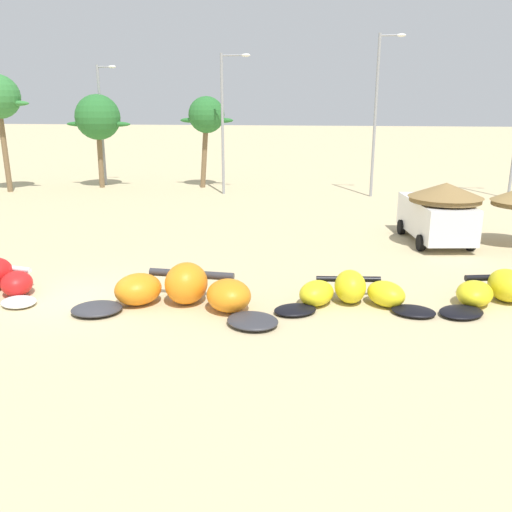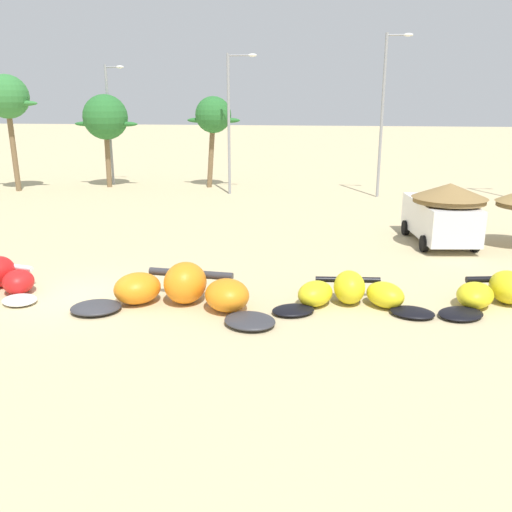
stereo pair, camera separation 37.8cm
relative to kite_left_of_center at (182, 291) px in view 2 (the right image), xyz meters
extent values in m
plane|color=#C6B284|center=(-3.38, 0.35, -0.49)|extent=(260.00, 260.00, 0.00)
ellipsoid|color=red|center=(-5.52, 0.30, -0.10)|extent=(1.35, 1.44, 0.78)
ellipsoid|color=white|center=(-5.00, -0.54, -0.38)|extent=(1.49, 1.43, 0.21)
cylinder|color=white|center=(-6.44, 1.18, 0.13)|extent=(2.05, 0.60, 0.19)
ellipsoid|color=#333338|center=(-2.38, -0.81, -0.36)|extent=(1.78, 1.65, 0.25)
ellipsoid|color=orange|center=(-1.42, 0.07, -0.02)|extent=(1.93, 1.95, 0.94)
ellipsoid|color=orange|center=(0.02, 0.34, 0.15)|extent=(1.38, 1.55, 1.27)
ellipsoid|color=orange|center=(1.42, -0.10, -0.02)|extent=(1.87, 1.93, 0.94)
ellipsoid|color=#333338|center=(2.26, -1.10, -0.36)|extent=(1.86, 1.77, 0.25)
cylinder|color=#333338|center=(0.05, 0.86, 0.27)|extent=(2.74, 0.42, 0.25)
cube|color=#333338|center=(0.01, 0.20, 0.15)|extent=(1.02, 0.59, 0.04)
ellipsoid|color=black|center=(3.38, -0.06, -0.39)|extent=(1.56, 1.41, 0.20)
ellipsoid|color=yellow|center=(3.97, 0.70, -0.11)|extent=(1.45, 1.57, 0.75)
ellipsoid|color=yellow|center=(4.99, 1.07, 0.02)|extent=(1.08, 1.37, 1.01)
ellipsoid|color=yellow|center=(6.06, 0.92, -0.11)|extent=(1.55, 1.58, 0.75)
ellipsoid|color=black|center=(6.79, 0.29, -0.39)|extent=(1.47, 1.23, 0.20)
cylinder|color=black|center=(4.94, 1.52, 0.11)|extent=(2.02, 0.39, 0.18)
cube|color=black|center=(5.00, 0.95, 0.02)|extent=(0.77, 0.53, 0.04)
ellipsoid|color=black|center=(8.16, 0.41, -0.39)|extent=(1.72, 1.62, 0.20)
ellipsoid|color=yellow|center=(8.72, 1.32, -0.12)|extent=(1.50, 1.67, 0.74)
ellipsoid|color=yellow|center=(9.80, 1.85, 0.01)|extent=(1.31, 1.56, 1.00)
cylinder|color=black|center=(9.70, 2.31, 0.11)|extent=(2.22, 0.66, 0.20)
cube|color=black|center=(9.83, 1.71, 0.01)|extent=(0.89, 0.65, 0.04)
cylinder|color=brown|center=(9.09, 8.45, 0.58)|extent=(0.10, 0.10, 2.12)
cone|color=olive|center=(9.09, 8.45, 1.94)|extent=(3.08, 3.08, 0.60)
cylinder|color=brown|center=(9.09, 8.45, 1.54)|extent=(2.93, 2.93, 0.20)
cube|color=white|center=(8.91, 9.14, 0.60)|extent=(2.76, 4.99, 1.50)
cube|color=black|center=(8.72, 10.43, 0.87)|extent=(2.19, 1.47, 0.56)
cylinder|color=black|center=(7.67, 10.43, -0.15)|extent=(0.34, 0.71, 0.68)
cylinder|color=black|center=(9.73, 10.74, -0.15)|extent=(0.34, 0.71, 0.68)
cylinder|color=black|center=(8.10, 7.53, -0.15)|extent=(0.34, 0.71, 0.68)
cylinder|color=black|center=(10.16, 7.84, -0.15)|extent=(0.34, 0.71, 0.68)
cylinder|color=brown|center=(-17.55, 19.59, 2.66)|extent=(0.43, 0.36, 6.30)
sphere|color=#337A38|center=(-17.59, 19.59, 5.81)|extent=(2.88, 2.88, 2.88)
ellipsoid|color=#337A38|center=(-16.43, 19.59, 5.38)|extent=(2.01, 0.50, 0.36)
cylinder|color=brown|center=(-11.98, 22.27, 1.98)|extent=(0.43, 0.36, 4.93)
sphere|color=#286B2D|center=(-11.94, 22.27, 4.44)|extent=(3.13, 3.13, 3.13)
ellipsoid|color=#286B2D|center=(-13.19, 22.27, 3.97)|extent=(2.19, 0.50, 0.36)
ellipsoid|color=#286B2D|center=(-10.69, 22.27, 3.97)|extent=(2.19, 0.50, 0.36)
cylinder|color=brown|center=(-4.60, 23.27, 2.06)|extent=(0.77, 0.36, 5.11)
sphere|color=#286B2D|center=(-4.40, 23.27, 4.61)|extent=(2.52, 2.52, 2.52)
ellipsoid|color=#286B2D|center=(-5.40, 23.27, 4.23)|extent=(1.76, 0.50, 0.36)
ellipsoid|color=#286B2D|center=(-3.39, 23.27, 4.23)|extent=(1.76, 0.50, 0.36)
cylinder|color=gray|center=(-12.20, 23.44, 3.75)|extent=(0.18, 0.18, 8.48)
cylinder|color=gray|center=(-11.65, 23.44, 7.84)|extent=(1.10, 0.10, 0.10)
ellipsoid|color=silver|center=(-11.11, 23.44, 7.84)|extent=(0.56, 0.24, 0.20)
cylinder|color=gray|center=(-2.74, 20.61, 3.97)|extent=(0.18, 0.18, 8.91)
cylinder|color=gray|center=(-1.96, 20.61, 8.28)|extent=(1.56, 0.10, 0.10)
ellipsoid|color=silver|center=(-1.18, 20.61, 8.28)|extent=(0.56, 0.24, 0.20)
cylinder|color=gray|center=(6.99, 20.91, 4.50)|extent=(0.18, 0.18, 9.97)
cylinder|color=gray|center=(7.62, 20.91, 9.34)|extent=(1.26, 0.10, 0.10)
ellipsoid|color=silver|center=(8.25, 20.91, 9.34)|extent=(0.56, 0.24, 0.20)
camera|label=1|loc=(4.20, -14.81, 5.47)|focal=37.87mm
camera|label=2|loc=(4.57, -14.76, 5.47)|focal=37.87mm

